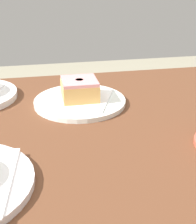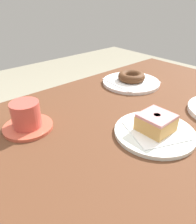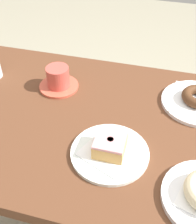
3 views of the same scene
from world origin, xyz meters
name	(u,v)px [view 1 (image 1 of 3)]	position (x,y,z in m)	size (l,w,h in m)	color
table	(89,157)	(0.00, 0.00, 0.65)	(1.24, 0.70, 0.73)	brown
plate_glazed_square	(80,101)	(0.00, 0.12, 0.73)	(0.22, 0.22, 0.01)	white
napkin_glazed_square	(80,99)	(0.00, 0.12, 0.74)	(0.14, 0.14, 0.00)	white
donut_glazed_square	(80,89)	(0.00, 0.12, 0.77)	(0.08, 0.08, 0.05)	tan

